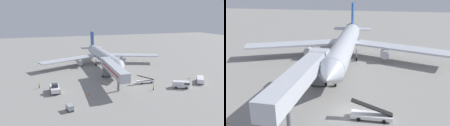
{
  "view_description": "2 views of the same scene",
  "coord_description": "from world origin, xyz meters",
  "views": [
    {
      "loc": [
        -26.74,
        -61.68,
        22.93
      ],
      "look_at": [
        -2.63,
        16.49,
        3.2
      ],
      "focal_mm": 33.52,
      "sensor_mm": 36.0,
      "label": 1
    },
    {
      "loc": [
        4.2,
        -32.42,
        18.84
      ],
      "look_at": [
        -4.45,
        15.24,
        2.8
      ],
      "focal_mm": 38.07,
      "sensor_mm": 36.0,
      "label": 2
    }
  ],
  "objects": [
    {
      "name": "ground_plane",
      "position": [
        0.0,
        0.0,
        0.0
      ],
      "size": [
        300.0,
        300.0,
        0.0
      ],
      "primitive_type": "plane",
      "color": "gray"
    },
    {
      "name": "jet_bridge",
      "position": [
        -7.3,
        0.74,
        5.37
      ],
      "size": [
        3.79,
        23.12,
        7.11
      ],
      "color": "#B2B7C1",
      "rests_on": "ground"
    },
    {
      "name": "airplane_at_gate",
      "position": [
        -4.33,
        25.47,
        4.59
      ],
      "size": [
        54.03,
        48.74,
        13.44
      ],
      "color": "#B7BCC6",
      "rests_on": "ground"
    },
    {
      "name": "belt_loader_truck",
      "position": [
        3.56,
        -1.42,
        0.75
      ],
      "size": [
        6.09,
        2.05,
        2.98
      ],
      "color": "white",
      "rests_on": "ground"
    }
  ]
}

